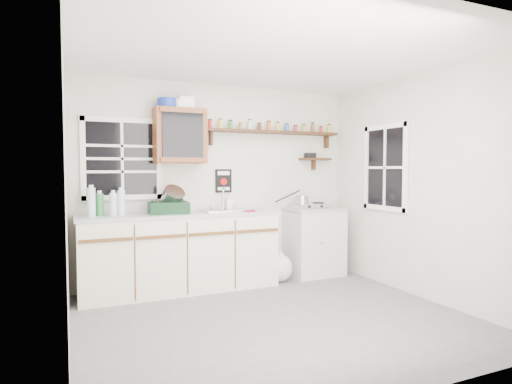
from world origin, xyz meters
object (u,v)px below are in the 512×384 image
at_px(main_cabinet, 181,252).
at_px(dish_rack, 170,204).
at_px(spice_shelf, 273,131).
at_px(hotplate, 310,206).
at_px(upper_cabinet, 180,136).
at_px(right_cabinet, 314,241).

height_order(main_cabinet, dish_rack, dish_rack).
distance_m(spice_shelf, dish_rack, 1.71).
distance_m(main_cabinet, hotplate, 1.82).
bearing_deg(spice_shelf, main_cabinet, -170.77).
bearing_deg(upper_cabinet, hotplate, -4.59).
bearing_deg(dish_rack, right_cabinet, 4.66).
distance_m(spice_shelf, hotplate, 1.10).
height_order(main_cabinet, right_cabinet, main_cabinet).
bearing_deg(right_cabinet, main_cabinet, -179.21).
distance_m(upper_cabinet, spice_shelf, 1.28).
bearing_deg(right_cabinet, hotplate, -165.21).
relative_size(right_cabinet, dish_rack, 1.96).
bearing_deg(upper_cabinet, right_cabinet, -3.76).
relative_size(dish_rack, hotplate, 0.90).
relative_size(main_cabinet, right_cabinet, 2.54).
relative_size(upper_cabinet, dish_rack, 1.40).
xyz_separation_m(main_cabinet, spice_shelf, (1.31, 0.21, 1.47)).
relative_size(spice_shelf, hotplate, 3.68).
distance_m(main_cabinet, upper_cabinet, 1.37).
relative_size(main_cabinet, upper_cabinet, 3.55).
bearing_deg(right_cabinet, upper_cabinet, 176.24).
relative_size(main_cabinet, hotplate, 4.45).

